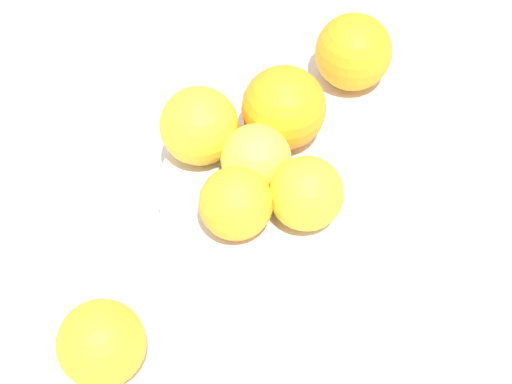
% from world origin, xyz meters
% --- Properties ---
extents(ground_plane, '(1.10, 1.10, 0.02)m').
position_xyz_m(ground_plane, '(0.00, 0.00, -0.01)').
color(ground_plane, silver).
extents(fruit_bowl, '(0.17, 0.17, 0.04)m').
position_xyz_m(fruit_bowl, '(0.00, 0.00, 0.02)').
color(fruit_bowl, silver).
rests_on(fruit_bowl, ground_plane).
extents(orange_in_bowl_0, '(0.06, 0.06, 0.06)m').
position_xyz_m(orange_in_bowl_0, '(0.00, 0.00, 0.07)').
color(orange_in_bowl_0, yellow).
rests_on(orange_in_bowl_0, fruit_bowl).
extents(orange_in_bowl_1, '(0.07, 0.07, 0.07)m').
position_xyz_m(orange_in_bowl_1, '(-0.06, -0.01, 0.07)').
color(orange_in_bowl_1, yellow).
rests_on(orange_in_bowl_1, fruit_bowl).
extents(orange_in_bowl_2, '(0.08, 0.08, 0.08)m').
position_xyz_m(orange_in_bowl_2, '(-0.02, 0.06, 0.07)').
color(orange_in_bowl_2, orange).
rests_on(orange_in_bowl_2, fruit_bowl).
extents(orange_in_bowl_3, '(0.06, 0.06, 0.06)m').
position_xyz_m(orange_in_bowl_3, '(0.02, -0.05, 0.07)').
color(orange_in_bowl_3, '#F9A823').
rests_on(orange_in_bowl_3, fruit_bowl).
extents(orange_in_bowl_4, '(0.06, 0.06, 0.06)m').
position_xyz_m(orange_in_bowl_4, '(0.06, 0.00, 0.07)').
color(orange_in_bowl_4, yellow).
rests_on(orange_in_bowl_4, fruit_bowl).
extents(orange_loose_0, '(0.08, 0.08, 0.08)m').
position_xyz_m(orange_loose_0, '(-0.04, 0.19, 0.04)').
color(orange_loose_0, orange).
rests_on(orange_loose_0, ground_plane).
extents(orange_loose_1, '(0.07, 0.07, 0.07)m').
position_xyz_m(orange_loose_1, '(0.02, -0.19, 0.03)').
color(orange_loose_1, '#F9A823').
rests_on(orange_loose_1, ground_plane).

